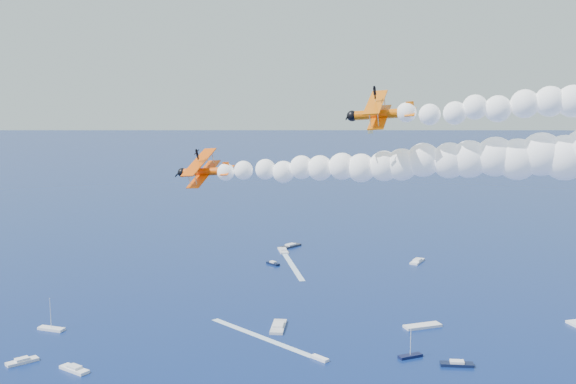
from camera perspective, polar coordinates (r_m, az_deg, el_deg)
The scene contains 5 objects.
biplane_lead at distance 84.67m, azimuth 7.53°, elevation 6.21°, with size 8.07×9.05×5.45m, color #E76204, non-canonical shape.
biplane_trail at distance 95.31m, azimuth -6.65°, elevation 1.63°, with size 7.71×8.65×5.21m, color #EA4E04, non-canonical shape.
smoke_trail_trail at distance 87.14m, azimuth 12.69°, elevation 2.42°, with size 61.57×20.96×11.12m, color white, non-canonical shape.
spectator_boats at distance 186.62m, azimuth 14.48°, elevation -11.82°, with size 225.30×162.48×0.70m.
boat_wakes at distance 185.82m, azimuth 9.52°, elevation -11.86°, with size 182.69×115.04×0.04m.
Camera 1 is at (56.89, -54.97, 64.86)m, focal length 44.34 mm.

